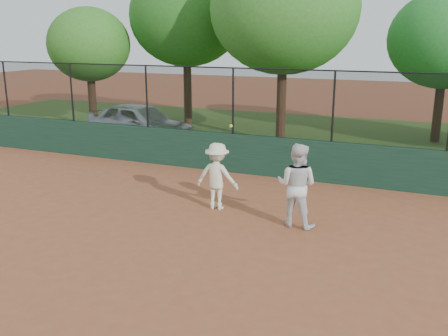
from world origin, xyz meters
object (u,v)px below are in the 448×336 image
at_px(tree_0, 89,45).
at_px(tree_2, 284,9).
at_px(tree_1, 186,16).
at_px(tree_3, 446,40).
at_px(parked_car, 140,123).
at_px(player_second, 297,185).
at_px(player_main, 217,176).

xyz_separation_m(tree_0, tree_2, (8.71, 0.27, 1.37)).
bearing_deg(tree_1, tree_0, -152.70).
xyz_separation_m(tree_1, tree_3, (10.54, 0.83, -0.97)).
bearing_deg(tree_2, parked_car, -157.45).
xyz_separation_m(player_second, tree_2, (-2.84, 8.38, 4.11)).
relative_size(player_main, tree_1, 0.30).
xyz_separation_m(player_second, tree_3, (2.79, 10.91, 3.00)).
distance_m(tree_2, tree_3, 6.28).
bearing_deg(player_second, tree_2, -67.25).
bearing_deg(tree_3, tree_2, -155.80).
height_order(player_main, tree_0, tree_0).
bearing_deg(parked_car, player_second, -116.47).
relative_size(parked_car, player_main, 2.12).
bearing_deg(tree_2, player_second, -71.26).
bearing_deg(tree_2, tree_3, 24.20).
xyz_separation_m(parked_car, tree_3, (10.72, 4.64, 3.15)).
bearing_deg(tree_3, player_main, -114.69).
height_order(tree_0, tree_3, tree_3).
bearing_deg(tree_0, tree_1, 27.30).
height_order(player_second, player_main, player_main).
height_order(player_main, tree_3, tree_3).
bearing_deg(tree_2, player_main, -84.43).
bearing_deg(tree_3, player_second, -104.35).
distance_m(tree_1, tree_2, 5.19).
bearing_deg(player_main, tree_1, 120.34).
xyz_separation_m(tree_0, tree_1, (3.80, 1.96, 1.22)).
distance_m(player_second, tree_0, 14.38).
height_order(parked_car, tree_2, tree_2).
distance_m(parked_car, player_second, 10.11).
distance_m(player_second, player_main, 2.09).
bearing_deg(player_main, parked_car, 134.84).
height_order(player_main, tree_2, tree_2).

